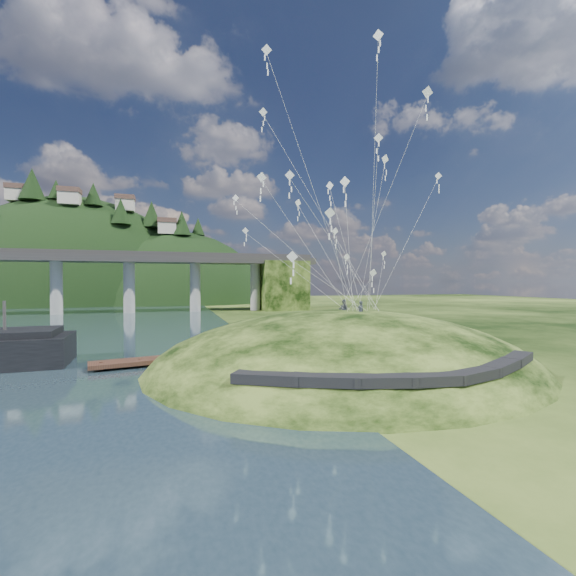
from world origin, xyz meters
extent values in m
plane|color=black|center=(0.00, 0.00, 0.00)|extent=(320.00, 320.00, 0.00)
ellipsoid|color=black|center=(8.00, 2.00, -1.50)|extent=(36.00, 32.00, 13.00)
cube|color=black|center=(-1.50, -8.00, 2.03)|extent=(4.32, 3.62, 0.71)
cube|color=black|center=(1.50, -9.65, 2.09)|extent=(4.10, 2.97, 0.61)
cube|color=black|center=(4.50, -10.65, 2.08)|extent=(3.85, 2.37, 0.62)
cube|color=black|center=(7.50, -11.10, 2.04)|extent=(3.62, 1.83, 0.66)
cube|color=black|center=(10.50, -10.90, 2.05)|extent=(3.82, 2.27, 0.68)
cube|color=black|center=(13.50, -9.95, 2.14)|extent=(4.11, 2.97, 0.71)
cube|color=black|center=(16.50, -8.40, 2.16)|extent=(4.26, 3.43, 0.66)
cylinder|color=#989690|center=(-32.00, 70.00, 6.50)|extent=(2.60, 2.60, 13.00)
cylinder|color=#989690|center=(-16.50, 70.00, 6.50)|extent=(2.60, 2.60, 13.00)
cylinder|color=#989690|center=(-1.00, 70.00, 6.50)|extent=(2.60, 2.60, 13.00)
cylinder|color=#989690|center=(14.50, 70.00, 6.50)|extent=(2.60, 2.60, 13.00)
cube|color=black|center=(22.00, 70.00, 6.50)|extent=(12.00, 11.00, 13.00)
ellipsoid|color=black|center=(-40.00, 126.00, -6.00)|extent=(96.00, 68.00, 88.00)
ellipsoid|color=black|center=(-5.00, 118.00, -10.00)|extent=(76.00, 56.00, 72.00)
cone|color=black|center=(-49.87, 114.63, 39.23)|extent=(8.01, 8.01, 10.54)
cone|color=black|center=(-42.87, 114.06, 37.88)|extent=(4.97, 4.97, 6.54)
cone|color=black|center=(-31.40, 112.04, 36.68)|extent=(5.83, 5.83, 7.67)
cone|color=black|center=(-22.45, 107.08, 30.58)|extent=(6.47, 6.47, 8.51)
cone|color=black|center=(-13.22, 113.99, 31.23)|extent=(7.13, 7.13, 9.38)
cone|color=black|center=(-3.12, 109.03, 27.87)|extent=(6.56, 6.56, 8.63)
cone|color=black|center=(2.77, 114.63, 27.68)|extent=(4.88, 4.88, 6.42)
cube|color=beige|center=(-55.00, 118.00, 35.99)|extent=(6.00, 5.00, 4.00)
cube|color=brown|center=(-55.00, 118.00, 38.69)|extent=(6.40, 5.40, 1.60)
cube|color=beige|center=(-38.00, 110.00, 34.28)|extent=(6.00, 5.00, 4.00)
cube|color=brown|center=(-38.00, 110.00, 36.98)|extent=(6.40, 5.40, 1.60)
cube|color=beige|center=(-22.00, 116.00, 34.18)|extent=(6.00, 5.00, 4.00)
cube|color=brown|center=(-22.00, 116.00, 36.88)|extent=(6.40, 5.40, 1.60)
cube|color=beige|center=(-8.00, 110.00, 25.88)|extent=(6.00, 5.00, 4.00)
cube|color=brown|center=(-8.00, 110.00, 28.58)|extent=(6.40, 5.40, 1.60)
cube|color=black|center=(-20.06, 10.30, 3.01)|extent=(6.47, 5.49, 0.62)
cylinder|color=#2D2B2B|center=(-21.09, 10.25, 4.36)|extent=(0.25, 0.25, 3.11)
cube|color=#371F16|center=(-6.52, 7.59, 0.47)|extent=(14.81, 5.01, 0.37)
cylinder|color=#371F16|center=(-12.68, 6.42, 0.21)|extent=(0.31, 0.31, 1.05)
cylinder|color=#371F16|center=(-9.60, 7.00, 0.21)|extent=(0.31, 0.31, 1.05)
cylinder|color=#371F16|center=(-6.52, 7.59, 0.21)|extent=(0.31, 0.31, 1.05)
cylinder|color=#371F16|center=(-3.44, 8.18, 0.21)|extent=(0.31, 0.31, 1.05)
cylinder|color=#371F16|center=(-0.35, 8.77, 0.21)|extent=(0.31, 0.31, 1.05)
imported|color=#2A2E38|center=(9.28, 1.11, 5.88)|extent=(0.74, 0.56, 1.82)
imported|color=#2A2E38|center=(8.74, 3.49, 5.93)|extent=(1.19, 1.13, 1.93)
cube|color=silver|center=(1.45, 5.63, 23.53)|extent=(0.78, 0.24, 0.78)
cube|color=silver|center=(1.45, 5.63, 22.97)|extent=(0.10, 0.02, 0.46)
cube|color=silver|center=(1.45, 5.63, 22.41)|extent=(0.10, 0.02, 0.46)
cube|color=silver|center=(1.45, 5.63, 21.85)|extent=(0.10, 0.02, 0.46)
cube|color=silver|center=(7.01, -0.40, 15.96)|extent=(0.67, 0.63, 0.85)
cube|color=silver|center=(7.01, -0.40, 15.33)|extent=(0.11, 0.07, 0.51)
cube|color=silver|center=(7.01, -0.40, 14.71)|extent=(0.11, 0.07, 0.51)
cube|color=silver|center=(7.01, -0.40, 14.09)|extent=(0.11, 0.07, 0.51)
cube|color=silver|center=(7.41, 3.71, 16.63)|extent=(0.51, 0.66, 0.78)
cube|color=silver|center=(7.41, 3.71, 16.07)|extent=(0.09, 0.08, 0.46)
cube|color=silver|center=(7.41, 3.71, 15.51)|extent=(0.09, 0.08, 0.46)
cube|color=silver|center=(7.41, 3.71, 14.95)|extent=(0.09, 0.08, 0.46)
cube|color=silver|center=(17.98, 1.79, 17.89)|extent=(0.68, 0.22, 0.70)
cube|color=silver|center=(17.98, 1.79, 17.39)|extent=(0.09, 0.03, 0.40)
cube|color=silver|center=(17.98, 1.79, 16.90)|extent=(0.09, 0.03, 0.40)
cube|color=silver|center=(17.98, 1.79, 16.40)|extent=(0.09, 0.03, 0.40)
cube|color=silver|center=(12.17, -4.24, 22.30)|extent=(0.87, 0.33, 0.85)
cube|color=silver|center=(12.17, -4.24, 21.68)|extent=(0.12, 0.04, 0.51)
cube|color=silver|center=(12.17, -4.24, 21.06)|extent=(0.12, 0.04, 0.51)
cube|color=silver|center=(12.17, -4.24, 20.43)|extent=(0.12, 0.04, 0.51)
cube|color=silver|center=(1.46, -3.33, 9.43)|extent=(0.78, 0.35, 0.80)
cube|color=silver|center=(1.46, -3.33, 8.85)|extent=(0.11, 0.03, 0.48)
cube|color=silver|center=(1.46, -3.33, 8.26)|extent=(0.11, 0.03, 0.48)
cube|color=silver|center=(1.46, -3.33, 7.68)|extent=(0.11, 0.03, 0.48)
cube|color=silver|center=(0.04, 0.24, 15.95)|extent=(0.80, 0.22, 0.80)
cube|color=silver|center=(0.04, 0.24, 15.38)|extent=(0.10, 0.06, 0.47)
cube|color=silver|center=(0.04, 0.24, 14.80)|extent=(0.10, 0.06, 0.47)
cube|color=silver|center=(0.04, 0.24, 14.23)|extent=(0.10, 0.06, 0.47)
cube|color=silver|center=(0.81, 1.65, 26.92)|extent=(0.86, 0.24, 0.86)
cube|color=silver|center=(0.81, 1.65, 26.30)|extent=(0.11, 0.02, 0.50)
cube|color=silver|center=(0.81, 1.65, 25.69)|extent=(0.11, 0.02, 0.50)
cube|color=silver|center=(0.81, 1.65, 25.07)|extent=(0.11, 0.02, 0.50)
cube|color=silver|center=(0.78, 11.13, 13.10)|extent=(0.66, 0.28, 0.68)
cube|color=silver|center=(0.78, 11.13, 12.61)|extent=(0.09, 0.03, 0.40)
cube|color=silver|center=(0.78, 11.13, 12.11)|extent=(0.09, 0.03, 0.40)
cube|color=silver|center=(0.78, 11.13, 11.62)|extent=(0.09, 0.03, 0.40)
cube|color=silver|center=(7.67, -4.65, 18.15)|extent=(0.64, 0.30, 0.67)
cube|color=silver|center=(7.67, -4.65, 17.67)|extent=(0.09, 0.03, 0.39)
cube|color=silver|center=(7.67, -4.65, 17.19)|extent=(0.09, 0.03, 0.39)
cube|color=silver|center=(7.67, -4.65, 16.71)|extent=(0.09, 0.03, 0.39)
cube|color=silver|center=(4.92, -2.11, 12.96)|extent=(0.87, 0.31, 0.84)
cube|color=silver|center=(4.92, -2.11, 12.34)|extent=(0.11, 0.05, 0.51)
cube|color=silver|center=(4.92, -2.11, 11.73)|extent=(0.11, 0.05, 0.51)
cube|color=silver|center=(4.92, -2.11, 11.11)|extent=(0.11, 0.05, 0.51)
cube|color=silver|center=(17.59, 11.06, 10.94)|extent=(0.74, 0.25, 0.72)
cube|color=silver|center=(17.59, 11.06, 10.42)|extent=(0.10, 0.05, 0.43)
cube|color=silver|center=(17.59, 11.06, 9.90)|extent=(0.10, 0.05, 0.43)
cube|color=silver|center=(17.59, 11.06, 9.38)|extent=(0.10, 0.05, 0.43)
cube|color=silver|center=(12.61, 2.61, 19.26)|extent=(0.86, 0.28, 0.85)
cube|color=silver|center=(12.61, 2.61, 18.64)|extent=(0.11, 0.08, 0.51)
cube|color=silver|center=(12.61, 2.61, 18.02)|extent=(0.11, 0.08, 0.51)
cube|color=silver|center=(12.61, 2.61, 17.40)|extent=(0.11, 0.08, 0.51)
cube|color=silver|center=(12.24, 10.08, 10.41)|extent=(0.81, 0.25, 0.79)
cube|color=silver|center=(12.24, 10.08, 9.84)|extent=(0.11, 0.05, 0.47)
cube|color=silver|center=(12.24, 10.08, 9.26)|extent=(0.11, 0.05, 0.47)
cube|color=silver|center=(12.24, 10.08, 8.69)|extent=(0.11, 0.05, 0.47)
cube|color=silver|center=(8.31, -3.45, 26.43)|extent=(0.62, 0.62, 0.82)
cube|color=silver|center=(8.31, -3.45, 25.83)|extent=(0.10, 0.07, 0.48)
cube|color=silver|center=(8.31, -3.45, 25.24)|extent=(0.10, 0.07, 0.48)
cube|color=silver|center=(8.31, -3.45, 24.65)|extent=(0.10, 0.07, 0.48)
cube|color=silver|center=(-0.85, 7.55, 15.75)|extent=(0.58, 0.37, 0.66)
cube|color=silver|center=(-0.85, 7.55, 15.28)|extent=(0.09, 0.05, 0.38)
cube|color=silver|center=(-0.85, 7.55, 14.81)|extent=(0.09, 0.05, 0.38)
cube|color=silver|center=(-0.85, 7.55, 14.34)|extent=(0.09, 0.05, 0.38)
cube|color=silver|center=(6.86, 11.45, 16.50)|extent=(0.80, 0.38, 0.84)
cube|color=silver|center=(6.86, 11.45, 15.89)|extent=(0.10, 0.09, 0.50)
cube|color=silver|center=(6.86, 11.45, 15.29)|extent=(0.10, 0.09, 0.50)
cube|color=silver|center=(6.86, 11.45, 14.68)|extent=(0.10, 0.09, 0.50)
cube|color=silver|center=(9.87, 7.99, 13.00)|extent=(0.76, 0.21, 0.76)
cube|color=silver|center=(9.87, 7.99, 12.45)|extent=(0.10, 0.06, 0.45)
cube|color=silver|center=(9.87, 7.99, 11.91)|extent=(0.10, 0.06, 0.45)
cube|color=silver|center=(9.87, 7.99, 11.36)|extent=(0.10, 0.06, 0.45)
cube|color=silver|center=(1.63, -2.20, 15.59)|extent=(0.69, 0.32, 0.71)
cube|color=silver|center=(1.63, -2.20, 15.07)|extent=(0.10, 0.03, 0.42)
cube|color=silver|center=(1.63, -2.20, 14.55)|extent=(0.10, 0.03, 0.42)
cube|color=silver|center=(1.63, -2.20, 14.03)|extent=(0.10, 0.03, 0.42)
cube|color=silver|center=(11.66, 3.10, 8.46)|extent=(0.80, 0.29, 0.77)
cube|color=silver|center=(11.66, 3.10, 7.90)|extent=(0.10, 0.06, 0.46)
cube|color=silver|center=(11.66, 3.10, 7.33)|extent=(0.10, 0.06, 0.46)
cube|color=silver|center=(11.66, 3.10, 6.77)|extent=(0.10, 0.06, 0.46)
camera|label=1|loc=(-6.93, -29.77, 7.65)|focal=24.00mm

